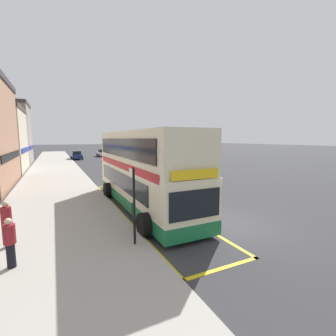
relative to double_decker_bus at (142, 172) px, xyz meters
The scene contains 9 objects.
ground_plane 27.56m from the double_decker_bus, 84.87° to the left, with size 260.00×260.00×0.00m, color #333335.
pavement_near 27.82m from the double_decker_bus, 99.43° to the left, with size 6.00×76.00×0.14m, color #A39E93.
double_decker_bus is the anchor object (origin of this frame).
bus_bay_markings 2.07m from the double_decker_bus, 101.43° to the right, with size 2.99×14.43×0.01m.
bus_stop_sign 5.18m from the double_decker_bus, 113.34° to the right, with size 0.09×0.51×2.88m.
parked_car_navy_kerbside 35.34m from the double_decker_bus, 91.06° to the left, with size 2.09×4.20×1.62m.
parked_car_white_across 40.87m from the double_decker_bus, 82.70° to the left, with size 2.09×4.20×1.62m.
pedestrian_waiting_near_sign 6.98m from the double_decker_bus, 153.84° to the right, with size 0.34×0.34×1.68m.
pedestrian_further_back 7.61m from the double_decker_bus, 141.38° to the right, with size 0.34×0.34×1.54m.
Camera 1 is at (-7.02, -8.11, 4.01)m, focal length 24.98 mm.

